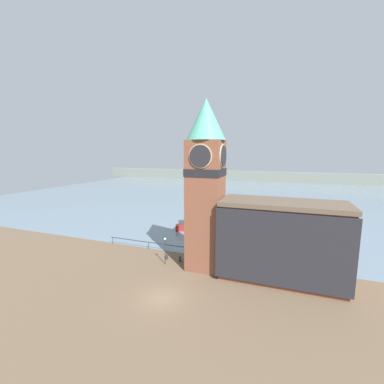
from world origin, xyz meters
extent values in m
plane|color=brown|center=(0.00, 0.00, 0.00)|extent=(160.00, 160.00, 0.00)
cube|color=slate|center=(0.00, 71.50, 0.00)|extent=(160.00, 120.00, 0.00)
cube|color=gray|center=(0.00, 111.50, 2.50)|extent=(180.00, 3.00, 5.00)
cube|color=#232328|center=(-7.97, 11.25, 1.05)|extent=(13.72, 0.08, 0.08)
cylinder|color=#232328|center=(-14.53, 11.25, 0.53)|extent=(0.07, 0.07, 1.05)
cylinder|color=#232328|center=(-7.97, 11.25, 0.53)|extent=(0.07, 0.07, 1.05)
cylinder|color=#232328|center=(-1.42, 11.25, 0.53)|extent=(0.07, 0.07, 1.05)
cube|color=brown|center=(1.92, 8.32, 7.99)|extent=(4.08, 4.08, 15.99)
cube|color=black|center=(1.92, 8.32, 12.18)|extent=(4.20, 4.20, 0.90)
cylinder|color=tan|center=(1.92, 6.22, 14.13)|extent=(2.76, 0.12, 2.76)
cylinder|color=#232328|center=(1.92, 6.14, 14.13)|extent=(2.51, 0.12, 2.51)
cylinder|color=tan|center=(4.02, 8.32, 14.13)|extent=(0.12, 2.76, 2.76)
cylinder|color=#232328|center=(4.11, 8.32, 14.13)|extent=(0.12, 2.51, 2.51)
cone|color=#51A88E|center=(1.92, 8.32, 18.40)|extent=(4.69, 4.69, 4.83)
cube|color=brown|center=(11.00, 8.43, 4.33)|extent=(13.33, 5.53, 8.67)
cube|color=brown|center=(11.00, 8.43, 8.92)|extent=(13.73, 5.93, 0.50)
cube|color=#232328|center=(11.00, 5.52, 4.51)|extent=(13.83, 0.30, 7.97)
cube|color=maroon|center=(-5.37, 22.42, 0.54)|extent=(5.72, 3.57, 1.07)
cube|color=#38383D|center=(-6.30, 22.02, 1.47)|extent=(2.67, 1.91, 0.80)
cylinder|color=#2D2D33|center=(-3.71, 8.76, 0.27)|extent=(0.34, 0.34, 0.54)
sphere|color=#2D2D33|center=(-3.71, 8.76, 0.54)|extent=(0.36, 0.36, 0.36)
cylinder|color=#2D2D33|center=(-1.70, 8.66, 0.32)|extent=(0.30, 0.30, 0.65)
sphere|color=#2D2D33|center=(-1.70, 8.66, 0.65)|extent=(0.31, 0.31, 0.31)
cylinder|color=#2D2D33|center=(-3.20, 7.25, 1.68)|extent=(0.10, 0.10, 3.37)
sphere|color=silver|center=(-3.20, 7.25, 3.46)|extent=(0.32, 0.32, 0.32)
camera|label=1|loc=(11.17, -21.41, 14.57)|focal=24.00mm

